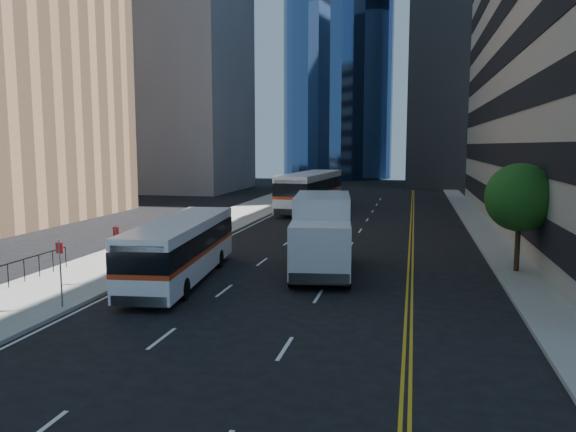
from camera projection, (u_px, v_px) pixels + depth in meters
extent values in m
plane|color=black|center=(296.00, 310.00, 20.83)|extent=(160.00, 160.00, 0.00)
cube|color=gray|center=(235.00, 217.00, 47.30)|extent=(5.00, 90.00, 0.15)
cube|color=gray|center=(477.00, 224.00, 43.06)|extent=(2.00, 90.00, 0.15)
cube|color=gray|center=(171.00, 59.00, 75.05)|extent=(18.00, 18.00, 35.00)
cylinder|color=#332114|center=(517.00, 248.00, 26.46)|extent=(0.24, 0.24, 2.20)
sphere|color=#1A4513|center=(520.00, 197.00, 26.16)|extent=(3.20, 3.20, 3.20)
cube|color=white|center=(182.00, 263.00, 25.31)|extent=(3.47, 10.81, 0.97)
cube|color=red|center=(182.00, 250.00, 25.24)|extent=(3.49, 10.84, 0.19)
cube|color=black|center=(182.00, 240.00, 25.18)|extent=(3.49, 10.84, 0.80)
cube|color=white|center=(181.00, 225.00, 25.09)|extent=(3.47, 10.81, 0.44)
cylinder|color=black|center=(134.00, 287.00, 22.32)|extent=(0.36, 0.91, 0.89)
cylinder|color=black|center=(184.00, 289.00, 22.10)|extent=(0.36, 0.91, 0.89)
cylinder|color=black|center=(179.00, 258.00, 28.26)|extent=(0.36, 0.91, 0.89)
cylinder|color=black|center=(219.00, 258.00, 28.04)|extent=(0.36, 0.91, 0.89)
cube|color=white|center=(311.00, 200.00, 52.26)|extent=(3.96, 13.85, 1.25)
cube|color=red|center=(311.00, 192.00, 52.17)|extent=(3.98, 13.87, 0.25)
cube|color=black|center=(311.00, 185.00, 52.09)|extent=(3.98, 13.87, 1.03)
cube|color=white|center=(311.00, 176.00, 51.99)|extent=(3.96, 13.85, 0.57)
cylinder|color=black|center=(284.00, 209.00, 48.82)|extent=(0.42, 1.16, 1.14)
cylinder|color=black|center=(314.00, 210.00, 48.04)|extent=(0.42, 1.16, 1.14)
cylinder|color=black|center=(307.00, 200.00, 56.18)|extent=(0.42, 1.16, 1.14)
cylinder|color=black|center=(333.00, 201.00, 55.39)|extent=(0.42, 1.16, 1.14)
cube|color=silver|center=(320.00, 250.00, 24.08)|extent=(2.91, 2.73, 2.29)
cube|color=black|center=(319.00, 245.00, 23.00)|extent=(2.40, 0.38, 1.20)
cube|color=silver|center=(322.00, 223.00, 27.77)|extent=(3.29, 5.53, 2.83)
cube|color=black|center=(322.00, 260.00, 26.79)|extent=(2.96, 7.40, 0.27)
cylinder|color=black|center=(292.00, 275.00, 24.10)|extent=(0.44, 1.08, 1.05)
cylinder|color=black|center=(348.00, 276.00, 23.89)|extent=(0.44, 1.08, 1.05)
cylinder|color=black|center=(300.00, 251.00, 29.48)|extent=(0.44, 1.08, 1.05)
cylinder|color=black|center=(346.00, 252.00, 29.28)|extent=(0.44, 1.08, 1.05)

